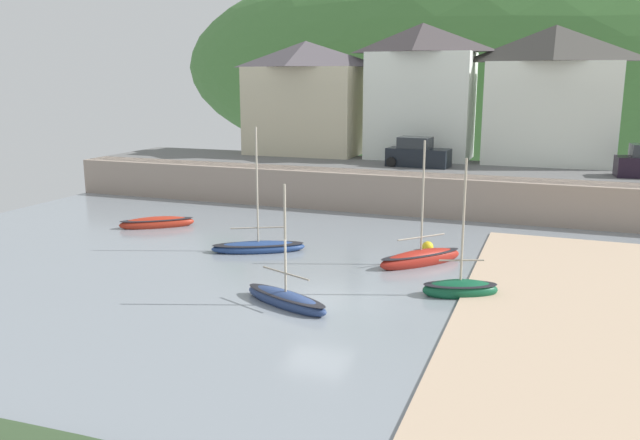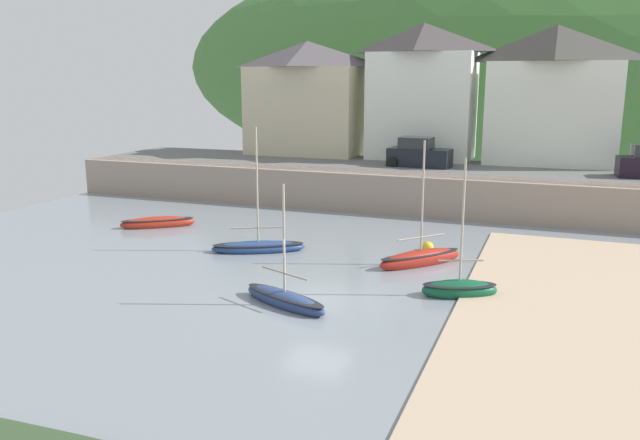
{
  "view_description": "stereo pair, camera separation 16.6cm",
  "coord_description": "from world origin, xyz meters",
  "px_view_note": "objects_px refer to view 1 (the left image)",
  "views": [
    {
      "loc": [
        8.01,
        -21.38,
        8.12
      ],
      "look_at": [
        -2.22,
        6.22,
        1.62
      ],
      "focal_mm": 36.0,
      "sensor_mm": 36.0,
      "label": 1
    },
    {
      "loc": [
        8.17,
        -21.32,
        8.12
      ],
      "look_at": [
        -2.22,
        6.22,
        1.62
      ],
      "focal_mm": 36.0,
      "sensor_mm": 36.0,
      "label": 2
    }
  ],
  "objects_px": {
    "sailboat_blue_trim": "(258,247)",
    "waterfront_building_left": "(306,97)",
    "waterfront_building_centre": "(421,91)",
    "sailboat_nearest_shore": "(460,288)",
    "rowboat_small_beached": "(421,258)",
    "mooring_buoy": "(428,247)",
    "sailboat_tall_mast": "(157,223)",
    "waterfront_building_right": "(551,94)",
    "parked_car_near_slipway": "(418,154)",
    "sailboat_white_hull": "(286,299)"
  },
  "relations": [
    {
      "from": "waterfront_building_right",
      "to": "sailboat_nearest_shore",
      "type": "height_order",
      "value": "waterfront_building_right"
    },
    {
      "from": "waterfront_building_left",
      "to": "rowboat_small_beached",
      "type": "bearing_deg",
      "value": -55.77
    },
    {
      "from": "sailboat_nearest_shore",
      "to": "sailboat_blue_trim",
      "type": "xyz_separation_m",
      "value": [
        -10.04,
        3.13,
        -0.05
      ]
    },
    {
      "from": "waterfront_building_right",
      "to": "rowboat_small_beached",
      "type": "distance_m",
      "value": 20.91
    },
    {
      "from": "waterfront_building_right",
      "to": "sailboat_white_hull",
      "type": "relative_size",
      "value": 1.97
    },
    {
      "from": "mooring_buoy",
      "to": "waterfront_building_right",
      "type": "bearing_deg",
      "value": 73.72
    },
    {
      "from": "rowboat_small_beached",
      "to": "sailboat_blue_trim",
      "type": "distance_m",
      "value": 7.79
    },
    {
      "from": "rowboat_small_beached",
      "to": "sailboat_nearest_shore",
      "type": "bearing_deg",
      "value": -106.64
    },
    {
      "from": "waterfront_building_centre",
      "to": "sailboat_nearest_shore",
      "type": "height_order",
      "value": "waterfront_building_centre"
    },
    {
      "from": "sailboat_nearest_shore",
      "to": "sailboat_blue_trim",
      "type": "height_order",
      "value": "sailboat_blue_trim"
    },
    {
      "from": "sailboat_white_hull",
      "to": "mooring_buoy",
      "type": "height_order",
      "value": "sailboat_white_hull"
    },
    {
      "from": "rowboat_small_beached",
      "to": "waterfront_building_left",
      "type": "bearing_deg",
      "value": 75.52
    },
    {
      "from": "sailboat_tall_mast",
      "to": "mooring_buoy",
      "type": "bearing_deg",
      "value": -34.76
    },
    {
      "from": "waterfront_building_right",
      "to": "sailboat_tall_mast",
      "type": "bearing_deg",
      "value": -139.64
    },
    {
      "from": "waterfront_building_centre",
      "to": "mooring_buoy",
      "type": "distance_m",
      "value": 18.56
    },
    {
      "from": "waterfront_building_centre",
      "to": "waterfront_building_right",
      "type": "bearing_deg",
      "value": -0.0
    },
    {
      "from": "sailboat_white_hull",
      "to": "parked_car_near_slipway",
      "type": "distance_m",
      "value": 21.85
    },
    {
      "from": "waterfront_building_right",
      "to": "sailboat_blue_trim",
      "type": "height_order",
      "value": "waterfront_building_right"
    },
    {
      "from": "rowboat_small_beached",
      "to": "sailboat_tall_mast",
      "type": "height_order",
      "value": "rowboat_small_beached"
    },
    {
      "from": "waterfront_building_centre",
      "to": "waterfront_building_left",
      "type": "bearing_deg",
      "value": -180.0
    },
    {
      "from": "sailboat_nearest_shore",
      "to": "sailboat_tall_mast",
      "type": "xyz_separation_m",
      "value": [
        -17.6,
        5.81,
        -0.05
      ]
    },
    {
      "from": "waterfront_building_centre",
      "to": "sailboat_white_hull",
      "type": "xyz_separation_m",
      "value": [
        0.62,
        -26.15,
        -7.02
      ]
    },
    {
      "from": "waterfront_building_centre",
      "to": "sailboat_nearest_shore",
      "type": "relative_size",
      "value": 1.75
    },
    {
      "from": "waterfront_building_left",
      "to": "waterfront_building_centre",
      "type": "bearing_deg",
      "value": 0.0
    },
    {
      "from": "waterfront_building_right",
      "to": "sailboat_white_hull",
      "type": "height_order",
      "value": "waterfront_building_right"
    },
    {
      "from": "waterfront_building_right",
      "to": "parked_car_near_slipway",
      "type": "xyz_separation_m",
      "value": [
        -8.03,
        -4.5,
        -3.88
      ]
    },
    {
      "from": "waterfront_building_left",
      "to": "waterfront_building_right",
      "type": "distance_m",
      "value": 17.77
    },
    {
      "from": "waterfront_building_centre",
      "to": "rowboat_small_beached",
      "type": "height_order",
      "value": "waterfront_building_centre"
    },
    {
      "from": "parked_car_near_slipway",
      "to": "sailboat_tall_mast",
      "type": "bearing_deg",
      "value": -128.57
    },
    {
      "from": "sailboat_nearest_shore",
      "to": "sailboat_tall_mast",
      "type": "distance_m",
      "value": 18.53
    },
    {
      "from": "waterfront_building_right",
      "to": "sailboat_white_hull",
      "type": "distance_m",
      "value": 28.26
    },
    {
      "from": "rowboat_small_beached",
      "to": "mooring_buoy",
      "type": "height_order",
      "value": "rowboat_small_beached"
    },
    {
      "from": "rowboat_small_beached",
      "to": "sailboat_white_hull",
      "type": "xyz_separation_m",
      "value": [
        -3.55,
        -6.94,
        -0.06
      ]
    },
    {
      "from": "rowboat_small_beached",
      "to": "sailboat_white_hull",
      "type": "height_order",
      "value": "rowboat_small_beached"
    },
    {
      "from": "waterfront_building_centre",
      "to": "mooring_buoy",
      "type": "height_order",
      "value": "waterfront_building_centre"
    },
    {
      "from": "waterfront_building_centre",
      "to": "parked_car_near_slipway",
      "type": "distance_m",
      "value": 6.12
    },
    {
      "from": "waterfront_building_left",
      "to": "mooring_buoy",
      "type": "xyz_separation_m",
      "value": [
        12.9,
        -16.68,
        -6.55
      ]
    },
    {
      "from": "rowboat_small_beached",
      "to": "sailboat_blue_trim",
      "type": "bearing_deg",
      "value": 134.87
    },
    {
      "from": "waterfront_building_right",
      "to": "rowboat_small_beached",
      "type": "bearing_deg",
      "value": -103.74
    },
    {
      "from": "sailboat_blue_trim",
      "to": "mooring_buoy",
      "type": "distance_m",
      "value": 8.18
    },
    {
      "from": "rowboat_small_beached",
      "to": "waterfront_building_centre",
      "type": "bearing_deg",
      "value": 53.55
    },
    {
      "from": "waterfront_building_right",
      "to": "rowboat_small_beached",
      "type": "xyz_separation_m",
      "value": [
        -4.7,
        -19.21,
        -6.78
      ]
    },
    {
      "from": "sailboat_tall_mast",
      "to": "parked_car_near_slipway",
      "type": "bearing_deg",
      "value": 10.18
    },
    {
      "from": "sailboat_blue_trim",
      "to": "parked_car_near_slipway",
      "type": "distance_m",
      "value": 16.11
    },
    {
      "from": "sailboat_tall_mast",
      "to": "parked_car_near_slipway",
      "type": "distance_m",
      "value": 17.59
    },
    {
      "from": "rowboat_small_beached",
      "to": "sailboat_tall_mast",
      "type": "distance_m",
      "value": 15.49
    },
    {
      "from": "rowboat_small_beached",
      "to": "sailboat_tall_mast",
      "type": "bearing_deg",
      "value": 123.14
    },
    {
      "from": "sailboat_white_hull",
      "to": "sailboat_blue_trim",
      "type": "distance_m",
      "value": 7.71
    },
    {
      "from": "waterfront_building_left",
      "to": "rowboat_small_beached",
      "type": "height_order",
      "value": "waterfront_building_left"
    },
    {
      "from": "sailboat_blue_trim",
      "to": "waterfront_building_left",
      "type": "bearing_deg",
      "value": 77.7
    }
  ]
}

